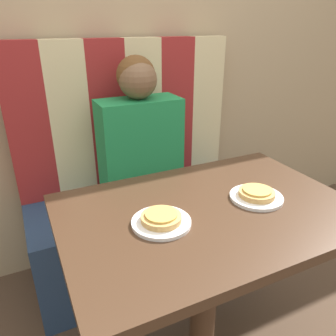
# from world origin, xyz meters

# --- Properties ---
(wall_back) EXTENTS (7.00, 0.05, 2.60)m
(wall_back) POSITION_xyz_m (0.00, 0.94, 1.30)
(wall_back) COLOR tan
(wall_back) RESTS_ON ground_plane
(booth_seat) EXTENTS (1.16, 0.49, 0.48)m
(booth_seat) POSITION_xyz_m (0.00, 0.64, 0.24)
(booth_seat) COLOR navy
(booth_seat) RESTS_ON ground_plane
(booth_backrest) EXTENTS (1.16, 0.08, 0.77)m
(booth_backrest) POSITION_xyz_m (0.00, 0.84, 0.86)
(booth_backrest) COLOR maroon
(booth_backrest) RESTS_ON booth_seat
(dining_table) EXTENTS (0.98, 0.66, 0.75)m
(dining_table) POSITION_xyz_m (0.00, 0.00, 0.64)
(dining_table) COLOR #422B1C
(dining_table) RESTS_ON ground_plane
(person) EXTENTS (0.39, 0.20, 0.70)m
(person) POSITION_xyz_m (0.00, 0.64, 0.81)
(person) COLOR #1E8447
(person) RESTS_ON booth_seat
(plate_left) EXTENTS (0.18, 0.18, 0.01)m
(plate_left) POSITION_xyz_m (-0.18, -0.02, 0.75)
(plate_left) COLOR white
(plate_left) RESTS_ON dining_table
(plate_right) EXTENTS (0.18, 0.18, 0.01)m
(plate_right) POSITION_xyz_m (0.18, -0.02, 0.75)
(plate_right) COLOR white
(plate_right) RESTS_ON dining_table
(pizza_left) EXTENTS (0.13, 0.13, 0.03)m
(pizza_left) POSITION_xyz_m (-0.18, -0.02, 0.77)
(pizza_left) COLOR tan
(pizza_left) RESTS_ON plate_left
(pizza_right) EXTENTS (0.13, 0.13, 0.03)m
(pizza_right) POSITION_xyz_m (0.18, -0.02, 0.77)
(pizza_right) COLOR tan
(pizza_right) RESTS_ON plate_right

